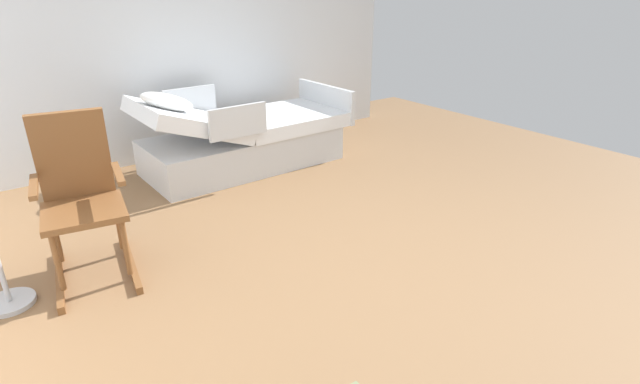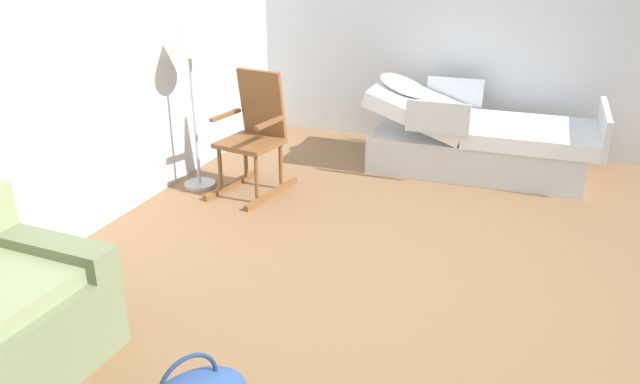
{
  "view_description": "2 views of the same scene",
  "coord_description": "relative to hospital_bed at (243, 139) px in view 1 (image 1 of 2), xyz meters",
  "views": [
    {
      "loc": [
        -2.09,
        2.1,
        1.77
      ],
      "look_at": [
        -0.1,
        0.63,
        0.71
      ],
      "focal_mm": 27.64,
      "sensor_mm": 36.0,
      "label": 1
    },
    {
      "loc": [
        -3.5,
        -0.73,
        2.11
      ],
      "look_at": [
        -0.27,
        0.51,
        0.66
      ],
      "focal_mm": 34.64,
      "sensor_mm": 36.0,
      "label": 2
    }
  ],
  "objects": [
    {
      "name": "ground_plane",
      "position": [
        -2.24,
        0.12,
        -0.29
      ],
      "size": [
        7.38,
        7.38,
        0.0
      ],
      "primitive_type": "plane",
      "color": "olive"
    },
    {
      "name": "side_wall",
      "position": [
        0.77,
        0.12,
        1.06
      ],
      "size": [
        0.1,
        4.99,
        2.7
      ],
      "primitive_type": "cube",
      "color": "silver",
      "rests_on": "ground"
    },
    {
      "name": "hospital_bed",
      "position": [
        0.0,
        0.0,
        0.0
      ],
      "size": [
        1.06,
        2.14,
        0.92
      ],
      "color": "silver",
      "rests_on": "ground"
    },
    {
      "name": "rocking_chair",
      "position": [
        -1.16,
        1.75,
        0.21
      ],
      "size": [
        0.83,
        0.59,
        1.05
      ],
      "color": "brown",
      "rests_on": "ground"
    }
  ]
}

